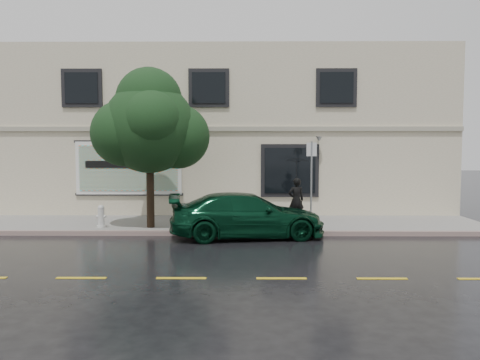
{
  "coord_description": "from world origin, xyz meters",
  "views": [
    {
      "loc": [
        1.37,
        -13.56,
        2.87
      ],
      "look_at": [
        1.25,
        2.2,
        1.77
      ],
      "focal_mm": 35.0,
      "sensor_mm": 36.0,
      "label": 1
    }
  ],
  "objects_px": {
    "car": "(247,215)",
    "fire_hydrant": "(101,217)",
    "street_tree": "(149,128)",
    "pedestrian": "(296,200)"
  },
  "relations": [
    {
      "from": "car",
      "to": "street_tree",
      "type": "height_order",
      "value": "street_tree"
    },
    {
      "from": "pedestrian",
      "to": "fire_hydrant",
      "type": "distance_m",
      "value": 6.86
    },
    {
      "from": "car",
      "to": "pedestrian",
      "type": "relative_size",
      "value": 3.02
    },
    {
      "from": "car",
      "to": "fire_hydrant",
      "type": "xyz_separation_m",
      "value": [
        -4.94,
        0.91,
        -0.18
      ]
    },
    {
      "from": "fire_hydrant",
      "to": "street_tree",
      "type": "bearing_deg",
      "value": 13.73
    },
    {
      "from": "pedestrian",
      "to": "street_tree",
      "type": "distance_m",
      "value": 5.8
    },
    {
      "from": "car",
      "to": "street_tree",
      "type": "xyz_separation_m",
      "value": [
        -3.28,
        1.0,
        2.81
      ]
    },
    {
      "from": "car",
      "to": "street_tree",
      "type": "bearing_deg",
      "value": 65.51
    },
    {
      "from": "pedestrian",
      "to": "fire_hydrant",
      "type": "height_order",
      "value": "pedestrian"
    },
    {
      "from": "car",
      "to": "street_tree",
      "type": "distance_m",
      "value": 4.43
    }
  ]
}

